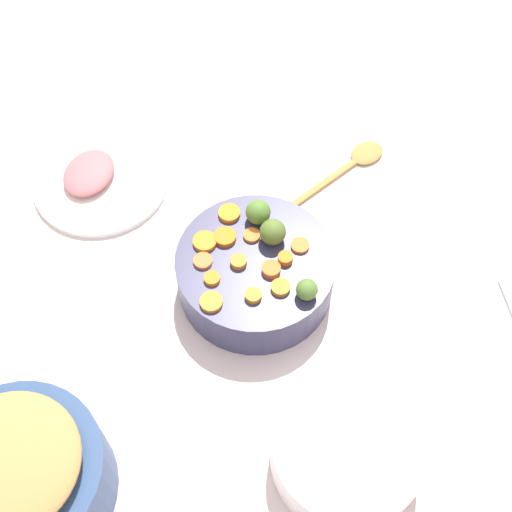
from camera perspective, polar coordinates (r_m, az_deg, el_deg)
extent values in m
cube|color=silver|center=(1.17, -0.64, -4.51)|extent=(2.40, 2.40, 0.02)
cylinder|color=#333252|center=(1.14, 0.00, -1.45)|extent=(0.27, 0.27, 0.09)
cylinder|color=navy|center=(1.04, -18.97, -17.36)|extent=(0.24, 0.24, 0.12)
ellipsoid|color=tan|center=(0.97, -20.33, -16.02)|extent=(0.19, 0.19, 0.04)
cylinder|color=orange|center=(1.06, -3.80, -3.88)|extent=(0.05, 0.05, 0.01)
cylinder|color=orange|center=(1.12, -4.34, 1.23)|extent=(0.04, 0.04, 0.01)
cylinder|color=orange|center=(1.12, 3.74, 0.89)|extent=(0.04, 0.04, 0.01)
cylinder|color=orange|center=(1.10, 2.49, -0.19)|extent=(0.03, 0.03, 0.01)
cylinder|color=orange|center=(1.10, -1.48, -0.48)|extent=(0.04, 0.04, 0.01)
cylinder|color=orange|center=(1.13, -2.63, 1.63)|extent=(0.05, 0.05, 0.01)
cylinder|color=orange|center=(1.09, 1.29, -1.12)|extent=(0.03, 0.03, 0.01)
cylinder|color=orange|center=(1.07, 2.04, -2.83)|extent=(0.03, 0.03, 0.01)
cylinder|color=orange|center=(1.10, -4.50, -0.41)|extent=(0.04, 0.04, 0.01)
cylinder|color=orange|center=(1.07, -0.23, -3.35)|extent=(0.03, 0.03, 0.01)
cylinder|color=orange|center=(1.08, -3.74, -1.89)|extent=(0.04, 0.04, 0.01)
cylinder|color=orange|center=(1.15, -2.27, 3.63)|extent=(0.05, 0.05, 0.01)
cylinder|color=orange|center=(1.13, -0.36, 1.76)|extent=(0.03, 0.03, 0.01)
sphere|color=#517C2D|center=(1.13, 0.18, 3.72)|extent=(0.04, 0.04, 0.04)
sphere|color=#556F2C|center=(1.11, 1.41, 2.03)|extent=(0.04, 0.04, 0.04)
sphere|color=#547A31|center=(1.06, 4.32, -2.82)|extent=(0.03, 0.03, 0.03)
cube|color=#B28842|center=(1.31, 5.52, 5.93)|extent=(0.12, 0.18, 0.01)
ellipsoid|color=#B28842|center=(1.37, 9.35, 8.58)|extent=(0.08, 0.09, 0.01)
cylinder|color=white|center=(1.03, 7.64, -16.02)|extent=(0.22, 0.22, 0.09)
cylinder|color=white|center=(1.34, -12.94, 6.14)|extent=(0.26, 0.26, 0.01)
ellipsoid|color=#C6696D|center=(1.33, -13.94, 6.83)|extent=(0.10, 0.12, 0.02)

